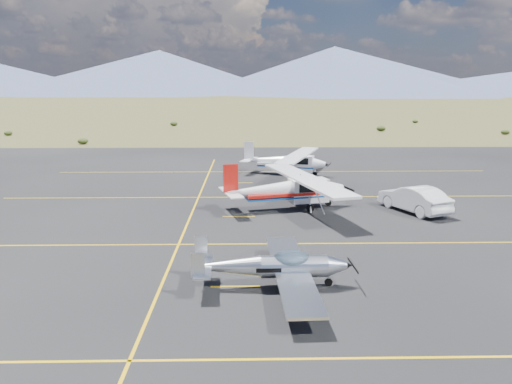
% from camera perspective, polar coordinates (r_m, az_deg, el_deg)
% --- Properties ---
extents(ground, '(1600.00, 1600.00, 0.00)m').
position_cam_1_polar(ground, '(23.83, 5.09, -7.41)').
color(ground, '#383D1C').
rests_on(ground, ground).
extents(apron, '(72.00, 72.00, 0.02)m').
position_cam_1_polar(apron, '(30.49, 3.67, -3.04)').
color(apron, black).
rests_on(apron, ground).
extents(aircraft_low_wing, '(6.11, 8.54, 1.86)m').
position_cam_1_polar(aircraft_low_wing, '(20.02, 2.25, -8.50)').
color(aircraft_low_wing, silver).
rests_on(aircraft_low_wing, apron).
extents(aircraft_cessna, '(8.16, 12.32, 3.13)m').
position_cam_1_polar(aircraft_cessna, '(32.47, 3.63, 0.41)').
color(aircraft_cessna, silver).
rests_on(aircraft_cessna, apron).
extents(aircraft_plain, '(7.88, 11.33, 2.90)m').
position_cam_1_polar(aircraft_plain, '(45.34, 3.43, 3.60)').
color(aircraft_plain, white).
rests_on(aircraft_plain, apron).
extents(sedan, '(3.69, 5.42, 1.69)m').
position_cam_1_polar(sedan, '(33.41, 17.60, -0.74)').
color(sedan, silver).
rests_on(sedan, apron).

